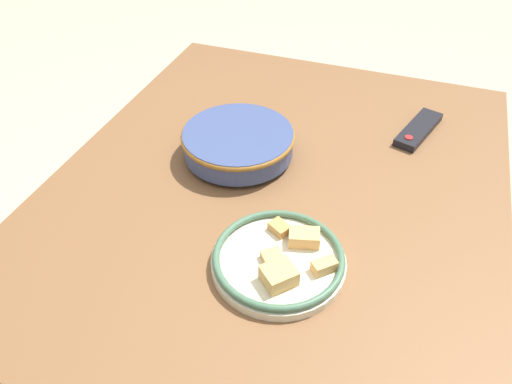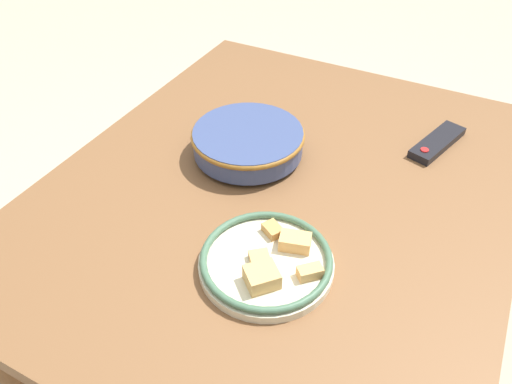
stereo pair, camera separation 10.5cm
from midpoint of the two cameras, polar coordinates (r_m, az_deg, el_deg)
The scene contains 5 objects.
ground_plane at distance 1.73m, azimuth -0.11°, elevation -19.03°, with size 8.00×8.00×0.00m, color #B7A88E.
dining_table at distance 1.19m, azimuth -0.15°, elevation -2.23°, with size 1.21×1.00×0.78m.
noodle_bowl at distance 1.19m, azimuth -4.60°, elevation 5.61°, with size 0.27×0.27×0.07m.
food_plate at distance 0.94m, azimuth -0.50°, elevation -7.88°, with size 0.25×0.25×0.05m.
tv_remote at distance 1.33m, azimuth 15.95°, elevation 6.80°, with size 0.20×0.11×0.02m.
Camera 1 is at (0.84, 0.25, 1.50)m, focal length 35.00 mm.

